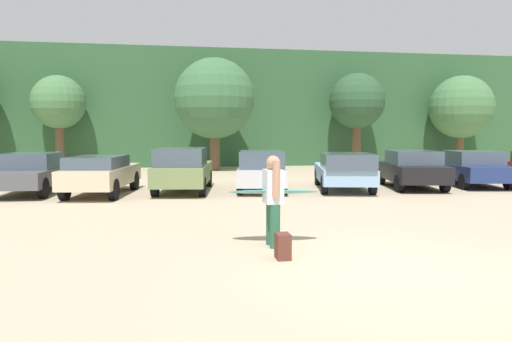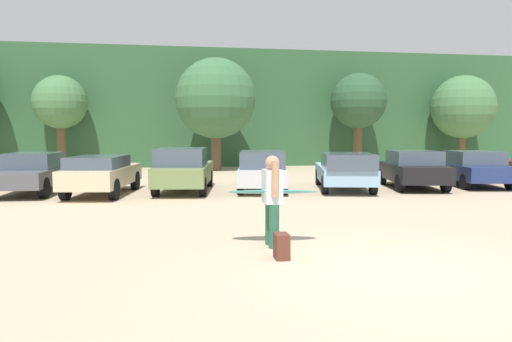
{
  "view_description": "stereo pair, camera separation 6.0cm",
  "coord_description": "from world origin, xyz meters",
  "px_view_note": "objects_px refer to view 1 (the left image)",
  "views": [
    {
      "loc": [
        -3.48,
        -6.99,
        2.23
      ],
      "look_at": [
        -1.29,
        5.72,
        1.16
      ],
      "focal_mm": 33.37,
      "sensor_mm": 36.0,
      "label": 1
    },
    {
      "loc": [
        -3.42,
        -7.0,
        2.23
      ],
      "look_at": [
        -1.29,
        5.72,
        1.16
      ],
      "focal_mm": 33.37,
      "sensor_mm": 36.0,
      "label": 2
    }
  ],
  "objects_px": {
    "parked_car_silver": "(262,170)",
    "parked_car_black": "(412,169)",
    "person_adult": "(273,195)",
    "parked_car_olive_green": "(183,169)",
    "parked_car_sky_blue": "(344,170)",
    "parked_car_navy": "(471,168)",
    "parked_car_champagne": "(101,173)",
    "surfboard_teal": "(274,192)",
    "backpack_dropped": "(283,246)",
    "parked_car_dark_gray": "(31,172)"
  },
  "relations": [
    {
      "from": "parked_car_dark_gray",
      "to": "surfboard_teal",
      "type": "height_order",
      "value": "parked_car_dark_gray"
    },
    {
      "from": "parked_car_black",
      "to": "parked_car_sky_blue",
      "type": "bearing_deg",
      "value": 105.13
    },
    {
      "from": "parked_car_navy",
      "to": "parked_car_sky_blue",
      "type": "bearing_deg",
      "value": 106.6
    },
    {
      "from": "parked_car_black",
      "to": "parked_car_navy",
      "type": "xyz_separation_m",
      "value": [
        2.86,
        0.42,
        -0.03
      ]
    },
    {
      "from": "person_adult",
      "to": "backpack_dropped",
      "type": "bearing_deg",
      "value": 86.52
    },
    {
      "from": "parked_car_olive_green",
      "to": "parked_car_sky_blue",
      "type": "distance_m",
      "value": 6.05
    },
    {
      "from": "parked_car_champagne",
      "to": "surfboard_teal",
      "type": "height_order",
      "value": "parked_car_champagne"
    },
    {
      "from": "parked_car_silver",
      "to": "parked_car_black",
      "type": "xyz_separation_m",
      "value": [
        5.93,
        -0.33,
        0.0
      ]
    },
    {
      "from": "parked_car_black",
      "to": "person_adult",
      "type": "distance_m",
      "value": 11.14
    },
    {
      "from": "parked_car_dark_gray",
      "to": "parked_car_champagne",
      "type": "xyz_separation_m",
      "value": [
        2.56,
        -0.93,
        -0.0
      ]
    },
    {
      "from": "parked_car_dark_gray",
      "to": "parked_car_silver",
      "type": "height_order",
      "value": "parked_car_silver"
    },
    {
      "from": "parked_car_dark_gray",
      "to": "parked_car_navy",
      "type": "xyz_separation_m",
      "value": [
        17.16,
        -0.51,
        -0.03
      ]
    },
    {
      "from": "parked_car_black",
      "to": "person_adult",
      "type": "relative_size",
      "value": 2.4
    },
    {
      "from": "parked_car_dark_gray",
      "to": "surfboard_teal",
      "type": "xyz_separation_m",
      "value": [
        7.01,
        -9.19,
        0.28
      ]
    },
    {
      "from": "parked_car_olive_green",
      "to": "backpack_dropped",
      "type": "xyz_separation_m",
      "value": [
        1.54,
        -9.7,
        -0.63
      ]
    },
    {
      "from": "parked_car_olive_green",
      "to": "parked_car_black",
      "type": "xyz_separation_m",
      "value": [
        8.88,
        -0.37,
        -0.08
      ]
    },
    {
      "from": "parked_car_silver",
      "to": "surfboard_teal",
      "type": "height_order",
      "value": "parked_car_silver"
    },
    {
      "from": "parked_car_olive_green",
      "to": "parked_car_sky_blue",
      "type": "relative_size",
      "value": 0.96
    },
    {
      "from": "parked_car_navy",
      "to": "surfboard_teal",
      "type": "xyz_separation_m",
      "value": [
        -10.15,
        -8.68,
        0.31
      ]
    },
    {
      "from": "parked_car_black",
      "to": "surfboard_teal",
      "type": "relative_size",
      "value": 2.32
    },
    {
      "from": "parked_car_champagne",
      "to": "backpack_dropped",
      "type": "height_order",
      "value": "parked_car_champagne"
    },
    {
      "from": "parked_car_champagne",
      "to": "parked_car_navy",
      "type": "bearing_deg",
      "value": -79.57
    },
    {
      "from": "parked_car_dark_gray",
      "to": "parked_car_navy",
      "type": "height_order",
      "value": "parked_car_dark_gray"
    },
    {
      "from": "backpack_dropped",
      "to": "parked_car_black",
      "type": "bearing_deg",
      "value": 51.77
    },
    {
      "from": "parked_car_champagne",
      "to": "person_adult",
      "type": "xyz_separation_m",
      "value": [
        4.42,
        -8.39,
        0.23
      ]
    },
    {
      "from": "parked_car_olive_green",
      "to": "surfboard_teal",
      "type": "distance_m",
      "value": 8.77
    },
    {
      "from": "surfboard_teal",
      "to": "backpack_dropped",
      "type": "distance_m",
      "value": 1.35
    },
    {
      "from": "parked_car_olive_green",
      "to": "parked_car_black",
      "type": "relative_size",
      "value": 1.1
    },
    {
      "from": "parked_car_champagne",
      "to": "person_adult",
      "type": "distance_m",
      "value": 9.48
    },
    {
      "from": "parked_car_navy",
      "to": "backpack_dropped",
      "type": "bearing_deg",
      "value": 143.72
    },
    {
      "from": "parked_car_navy",
      "to": "surfboard_teal",
      "type": "bearing_deg",
      "value": 140.56
    },
    {
      "from": "parked_car_sky_blue",
      "to": "backpack_dropped",
      "type": "xyz_separation_m",
      "value": [
        -4.48,
        -9.09,
        -0.55
      ]
    },
    {
      "from": "parked_car_dark_gray",
      "to": "parked_car_black",
      "type": "height_order",
      "value": "parked_car_black"
    },
    {
      "from": "parked_car_sky_blue",
      "to": "parked_car_navy",
      "type": "relative_size",
      "value": 1.06
    },
    {
      "from": "parked_car_dark_gray",
      "to": "parked_car_silver",
      "type": "distance_m",
      "value": 8.39
    },
    {
      "from": "parked_car_olive_green",
      "to": "parked_car_silver",
      "type": "relative_size",
      "value": 1.0
    },
    {
      "from": "parked_car_sky_blue",
      "to": "person_adult",
      "type": "xyz_separation_m",
      "value": [
        -4.46,
        -8.15,
        0.22
      ]
    },
    {
      "from": "parked_car_navy",
      "to": "backpack_dropped",
      "type": "relative_size",
      "value": 10.24
    },
    {
      "from": "backpack_dropped",
      "to": "parked_car_silver",
      "type": "bearing_deg",
      "value": 81.66
    },
    {
      "from": "parked_car_dark_gray",
      "to": "person_adult",
      "type": "bearing_deg",
      "value": -140.35
    },
    {
      "from": "backpack_dropped",
      "to": "person_adult",
      "type": "bearing_deg",
      "value": 88.79
    },
    {
      "from": "person_adult",
      "to": "backpack_dropped",
      "type": "height_order",
      "value": "person_adult"
    },
    {
      "from": "parked_car_dark_gray",
      "to": "parked_car_silver",
      "type": "relative_size",
      "value": 1.0
    },
    {
      "from": "parked_car_silver",
      "to": "backpack_dropped",
      "type": "relative_size",
      "value": 10.4
    },
    {
      "from": "parked_car_black",
      "to": "parked_car_navy",
      "type": "relative_size",
      "value": 0.92
    },
    {
      "from": "parked_car_champagne",
      "to": "person_adult",
      "type": "height_order",
      "value": "person_adult"
    },
    {
      "from": "parked_car_navy",
      "to": "surfboard_teal",
      "type": "height_order",
      "value": "parked_car_navy"
    },
    {
      "from": "person_adult",
      "to": "parked_car_olive_green",
      "type": "bearing_deg",
      "value": -82.19
    },
    {
      "from": "parked_car_sky_blue",
      "to": "parked_car_black",
      "type": "relative_size",
      "value": 1.15
    },
    {
      "from": "parked_car_navy",
      "to": "person_adult",
      "type": "bearing_deg",
      "value": 140.89
    }
  ]
}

